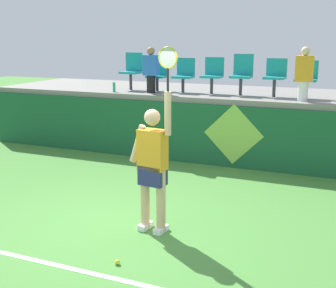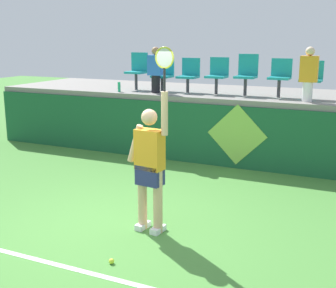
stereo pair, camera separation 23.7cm
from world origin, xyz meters
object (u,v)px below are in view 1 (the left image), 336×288
(spectator_1, at_px, (151,69))
(stadium_chair_5, at_px, (275,75))
(tennis_ball, at_px, (117,262))
(water_bottle, at_px, (114,87))
(tennis_player, at_px, (153,164))
(stadium_chair_3, at_px, (213,73))
(stadium_chair_1, at_px, (158,74))
(stadium_chair_0, at_px, (132,69))
(spectator_0, at_px, (304,73))
(stadium_chair_6, at_px, (306,77))
(stadium_chair_2, at_px, (184,74))
(stadium_chair_4, at_px, (242,73))

(spectator_1, bearing_deg, stadium_chair_5, 8.53)
(tennis_ball, distance_m, water_bottle, 5.83)
(tennis_player, height_order, stadium_chair_3, tennis_player)
(stadium_chair_1, relative_size, stadium_chair_5, 0.92)
(stadium_chair_0, height_order, stadium_chair_3, stadium_chair_0)
(tennis_ball, xyz_separation_m, stadium_chair_3, (-0.57, 5.52, 1.85))
(tennis_ball, xyz_separation_m, spectator_0, (1.47, 5.07, 1.94))
(tennis_ball, bearing_deg, stadium_chair_6, 75.08)
(spectator_0, bearing_deg, tennis_ball, -106.16)
(stadium_chair_0, height_order, stadium_chair_5, stadium_chair_0)
(tennis_player, xyz_separation_m, stadium_chair_2, (-1.25, 4.45, 0.87))
(stadium_chair_5, bearing_deg, tennis_ball, -98.56)
(stadium_chair_4, bearing_deg, tennis_player, -91.43)
(stadium_chair_2, height_order, spectator_1, spectator_1)
(water_bottle, bearing_deg, stadium_chair_2, 22.14)
(stadium_chair_2, height_order, stadium_chair_4, stadium_chair_4)
(tennis_player, distance_m, water_bottle, 4.76)
(stadium_chair_1, height_order, stadium_chair_2, stadium_chair_2)
(tennis_player, distance_m, stadium_chair_2, 4.70)
(water_bottle, height_order, stadium_chair_6, stadium_chair_6)
(tennis_ball, relative_size, spectator_1, 0.06)
(water_bottle, height_order, stadium_chair_3, stadium_chair_3)
(water_bottle, bearing_deg, spectator_1, 13.16)
(stadium_chair_0, height_order, stadium_chair_2, stadium_chair_0)
(stadium_chair_0, xyz_separation_m, stadium_chair_2, (1.36, -0.00, -0.07))
(stadium_chair_2, bearing_deg, stadium_chair_1, -179.74)
(water_bottle, relative_size, stadium_chair_3, 0.28)
(stadium_chair_6, height_order, spectator_0, spectator_0)
(tennis_player, xyz_separation_m, stadium_chair_3, (-0.56, 4.45, 0.90))
(water_bottle, height_order, stadium_chair_1, stadium_chair_1)
(stadium_chair_4, bearing_deg, water_bottle, -167.79)
(tennis_ball, height_order, water_bottle, water_bottle)
(stadium_chair_0, distance_m, stadium_chair_2, 1.36)
(tennis_ball, xyz_separation_m, stadium_chair_4, (0.10, 5.53, 1.89))
(stadium_chair_0, relative_size, stadium_chair_1, 1.19)
(stadium_chair_0, xyz_separation_m, stadium_chair_3, (2.05, -0.00, -0.04))
(spectator_1, bearing_deg, stadium_chair_3, 17.08)
(stadium_chair_0, bearing_deg, stadium_chair_2, -0.13)
(stadium_chair_1, relative_size, stadium_chair_2, 0.95)
(spectator_1, bearing_deg, water_bottle, -166.84)
(stadium_chair_0, xyz_separation_m, stadium_chair_6, (4.09, -0.01, -0.06))
(water_bottle, height_order, spectator_1, spectator_1)
(stadium_chair_3, height_order, spectator_0, spectator_0)
(stadium_chair_1, relative_size, spectator_0, 0.70)
(tennis_player, height_order, spectator_0, tennis_player)
(stadium_chair_2, distance_m, stadium_chair_3, 0.70)
(water_bottle, bearing_deg, stadium_chair_0, 75.60)
(water_bottle, xyz_separation_m, stadium_chair_4, (2.88, 0.62, 0.38))
(stadium_chair_4, bearing_deg, tennis_ball, -91.04)
(tennis_player, relative_size, stadium_chair_5, 3.15)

